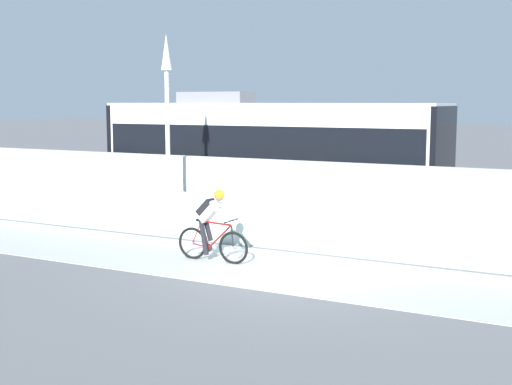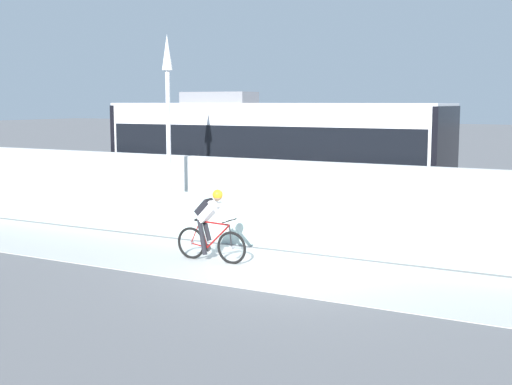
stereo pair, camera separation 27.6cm
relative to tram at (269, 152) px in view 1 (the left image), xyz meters
The scene contains 9 objects.
ground_plane 8.11m from the tram, 60.34° to the right, with size 200.00×200.00×0.00m, color slate.
bike_path_deck 8.11m from the tram, 60.34° to the right, with size 32.00×3.20×0.01m, color beige.
glass_parapet 6.47m from the tram, 52.04° to the right, with size 32.00×0.05×1.22m, color #ADC6C1.
concrete_barrier_wall 5.13m from the tram, 39.36° to the right, with size 32.00×0.36×1.96m, color silver.
tram_rail_near 4.39m from the tram, 10.42° to the right, with size 32.00×0.08×0.01m, color #595654.
tram_rail_far 4.39m from the tram, 10.42° to the left, with size 32.00×0.08×0.01m, color #595654.
tram is the anchor object (origin of this frame).
cyclist_on_bike 7.24m from the tram, 73.32° to the right, with size 1.77×0.58×1.61m.
lamp_post_antenna 4.94m from the tram, 97.29° to the right, with size 0.28×0.28×5.20m.
Camera 1 is at (5.92, -12.63, 3.48)m, focal length 48.29 mm.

